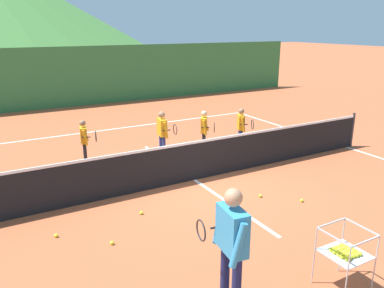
# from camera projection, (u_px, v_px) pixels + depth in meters

# --- Properties ---
(ground_plane) EXTENTS (120.00, 120.00, 0.00)m
(ground_plane) POSITION_uv_depth(u_px,v_px,m) (194.00, 180.00, 9.30)
(ground_plane) COLOR #B25633
(line_baseline_far) EXTENTS (10.70, 0.08, 0.01)m
(line_baseline_far) POSITION_uv_depth(u_px,v_px,m) (118.00, 128.00, 13.94)
(line_baseline_far) COLOR white
(line_baseline_far) RESTS_ON ground
(line_sideline_east) EXTENTS (0.08, 10.99, 0.01)m
(line_sideline_east) POSITION_uv_depth(u_px,v_px,m) (346.00, 147.00, 11.80)
(line_sideline_east) COLOR white
(line_sideline_east) RESTS_ON ground
(line_service_center) EXTENTS (0.08, 6.09, 0.01)m
(line_service_center) POSITION_uv_depth(u_px,v_px,m) (194.00, 180.00, 9.30)
(line_service_center) COLOR white
(line_service_center) RESTS_ON ground
(tennis_net) EXTENTS (11.14, 0.08, 1.05)m
(tennis_net) POSITION_uv_depth(u_px,v_px,m) (195.00, 160.00, 9.15)
(tennis_net) COLOR #333338
(tennis_net) RESTS_ON ground
(instructor) EXTENTS (0.44, 0.80, 1.69)m
(instructor) POSITION_uv_depth(u_px,v_px,m) (231.00, 238.00, 4.83)
(instructor) COLOR #191E4C
(instructor) RESTS_ON ground
(student_0) EXTENTS (0.41, 0.65, 1.21)m
(student_0) POSITION_uv_depth(u_px,v_px,m) (84.00, 138.00, 10.16)
(student_0) COLOR black
(student_0) RESTS_ON ground
(student_1) EXTENTS (0.41, 0.67, 1.34)m
(student_1) POSITION_uv_depth(u_px,v_px,m) (163.00, 130.00, 10.58)
(student_1) COLOR navy
(student_1) RESTS_ON ground
(student_2) EXTENTS (0.42, 0.69, 1.25)m
(student_2) POSITION_uv_depth(u_px,v_px,m) (204.00, 128.00, 11.08)
(student_2) COLOR black
(student_2) RESTS_ON ground
(student_3) EXTENTS (0.41, 0.69, 1.25)m
(student_3) POSITION_uv_depth(u_px,v_px,m) (241.00, 125.00, 11.39)
(student_3) COLOR navy
(student_3) RESTS_ON ground
(ball_cart) EXTENTS (0.58, 0.58, 0.90)m
(ball_cart) POSITION_uv_depth(u_px,v_px,m) (345.00, 252.00, 5.30)
(ball_cart) COLOR #B7B7BC
(ball_cart) RESTS_ON ground
(tennis_ball_0) EXTENTS (0.07, 0.07, 0.07)m
(tennis_ball_0) POSITION_uv_depth(u_px,v_px,m) (260.00, 196.00, 8.35)
(tennis_ball_0) COLOR yellow
(tennis_ball_0) RESTS_ON ground
(tennis_ball_1) EXTENTS (0.07, 0.07, 0.07)m
(tennis_ball_1) POSITION_uv_depth(u_px,v_px,m) (56.00, 235.00, 6.77)
(tennis_ball_1) COLOR yellow
(tennis_ball_1) RESTS_ON ground
(tennis_ball_2) EXTENTS (0.07, 0.07, 0.07)m
(tennis_ball_2) POSITION_uv_depth(u_px,v_px,m) (302.00, 200.00, 8.13)
(tennis_ball_2) COLOR yellow
(tennis_ball_2) RESTS_ON ground
(tennis_ball_3) EXTENTS (0.07, 0.07, 0.07)m
(tennis_ball_3) POSITION_uv_depth(u_px,v_px,m) (141.00, 213.00, 7.59)
(tennis_ball_3) COLOR yellow
(tennis_ball_3) RESTS_ON ground
(tennis_ball_6) EXTENTS (0.07, 0.07, 0.07)m
(tennis_ball_6) POSITION_uv_depth(u_px,v_px,m) (112.00, 243.00, 6.54)
(tennis_ball_6) COLOR yellow
(tennis_ball_6) RESTS_ON ground
(windscreen_fence) EXTENTS (23.53, 0.08, 2.69)m
(windscreen_fence) POSITION_uv_depth(u_px,v_px,m) (82.00, 76.00, 17.59)
(windscreen_fence) COLOR #33753D
(windscreen_fence) RESTS_ON ground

